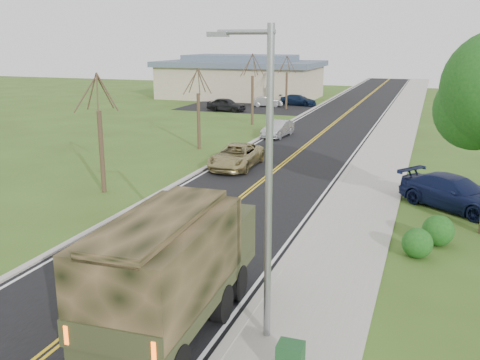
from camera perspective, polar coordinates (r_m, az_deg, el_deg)
The scene contains 19 objects.
ground at distance 17.03m, azimuth -13.30°, elevation -12.29°, with size 160.00×160.00×0.00m, color #354D19.
road at distance 53.81m, azimuth 10.51°, elevation 6.37°, with size 8.00×120.00×0.01m, color black.
curb_right at distance 53.29m, azimuth 14.93°, elevation 6.10°, with size 0.30×120.00×0.12m, color #9E998E.
sidewalk_right at distance 53.18m, azimuth 16.82°, elevation 5.94°, with size 3.20×120.00×0.10m, color #9E998E.
curb_left at distance 54.62m, azimuth 6.19°, elevation 6.70°, with size 0.30×120.00×0.10m, color #9E998E.
street_light at distance 13.02m, azimuth 2.69°, elevation 0.51°, with size 1.65×0.22×8.00m.
bare_tree_a at distance 27.89m, azimuth -14.61°, elevation 3.94°, with size 1.93×2.26×6.08m.
bare_tree_b at distance 38.27m, azimuth -4.45°, elevation 6.98°, with size 1.83×2.14×5.73m.
bare_tree_c at distance 49.35m, azimuth 1.33°, elevation 9.12°, with size 2.04×2.39×6.42m.
bare_tree_d at distance 60.82m, azimuth 4.98°, elevation 9.92°, with size 1.88×2.20×5.91m.
commercial_building at distance 72.98m, azimuth 0.11°, elevation 10.88°, with size 25.50×21.50×5.65m.
military_truck at distance 14.28m, azimuth -7.07°, elevation -8.65°, with size 2.69×7.05×3.47m.
suv_champagne at distance 32.69m, azimuth -0.40°, elevation 2.55°, with size 2.37×5.13×1.43m, color #9B8D57.
sedan_silver at distance 43.30m, azimuth 4.05°, elevation 5.47°, with size 1.41×4.05×1.33m, color #A6A6AB.
pickup_navy at distance 26.58m, azimuth 21.88°, elevation -1.30°, with size 2.15×5.28×1.53m, color #10193D.
utility_box_near at distance 13.03m, azimuth 5.39°, elevation -18.50°, with size 0.60×0.50×0.80m, color #184520.
lot_car_dark at distance 58.98m, azimuth -1.47°, elevation 8.04°, with size 1.73×4.29×1.46m, color black.
lot_car_silver at distance 63.16m, azimuth 2.90°, elevation 8.35°, with size 1.24×3.57×1.18m, color #ABAAAF.
lot_car_navy at distance 64.75m, azimuth 6.26°, elevation 8.48°, with size 1.80×4.42×1.28m, color #0E1C36.
Camera 1 is at (8.61, -12.56, 7.63)m, focal length 40.00 mm.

